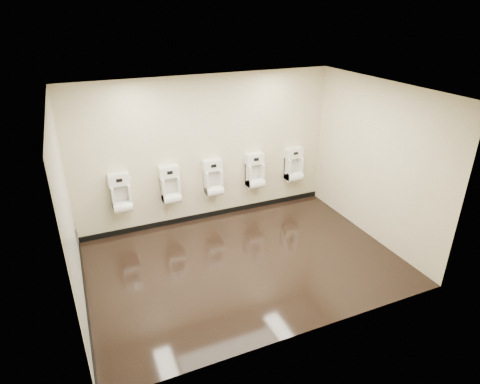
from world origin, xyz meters
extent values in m
cube|color=black|center=(0.00, 0.00, 0.00)|extent=(5.00, 3.50, 0.00)
cube|color=white|center=(0.00, 0.00, 2.80)|extent=(5.00, 3.50, 0.00)
cube|color=beige|center=(0.00, 1.75, 1.40)|extent=(5.00, 0.02, 2.80)
cube|color=beige|center=(0.00, -1.75, 1.40)|extent=(5.00, 0.02, 2.80)
cube|color=beige|center=(-2.50, 0.00, 1.40)|extent=(0.02, 3.50, 2.80)
cube|color=beige|center=(2.50, 0.00, 1.40)|extent=(0.02, 3.50, 2.80)
cube|color=silver|center=(-2.50, 0.00, 1.40)|extent=(0.01, 3.50, 2.80)
cube|color=black|center=(0.00, 1.74, 0.05)|extent=(5.00, 0.02, 0.10)
cube|color=black|center=(-2.49, 0.00, 0.05)|extent=(0.02, 3.50, 0.10)
cube|color=#9E9EA3|center=(-2.48, 1.20, 0.50)|extent=(0.03, 0.25, 0.25)
cylinder|color=silver|center=(-2.46, 1.20, 0.50)|extent=(0.02, 0.04, 0.04)
cube|color=white|center=(-1.66, 1.63, 0.80)|extent=(0.33, 0.24, 0.46)
cube|color=silver|center=(-1.66, 1.71, 0.84)|extent=(0.24, 0.01, 0.34)
cylinder|color=white|center=(-1.66, 1.57, 0.63)|extent=(0.33, 0.20, 0.20)
cube|color=white|center=(-1.66, 1.66, 1.13)|extent=(0.36, 0.17, 0.20)
cube|color=black|center=(-1.66, 1.57, 1.15)|extent=(0.09, 0.01, 0.05)
cube|color=silver|center=(-1.66, 1.58, 1.15)|extent=(0.11, 0.01, 0.07)
cylinder|color=silver|center=(-1.47, 1.66, 1.13)|extent=(0.01, 0.03, 0.03)
cube|color=white|center=(-0.77, 1.63, 0.80)|extent=(0.33, 0.24, 0.46)
cube|color=silver|center=(-0.77, 1.71, 0.84)|extent=(0.24, 0.01, 0.34)
cylinder|color=white|center=(-0.77, 1.57, 0.63)|extent=(0.33, 0.20, 0.20)
cube|color=white|center=(-0.77, 1.66, 1.13)|extent=(0.36, 0.17, 0.20)
cube|color=black|center=(-0.77, 1.57, 1.15)|extent=(0.09, 0.01, 0.05)
cube|color=silver|center=(-0.77, 1.58, 1.15)|extent=(0.11, 0.01, 0.07)
cylinder|color=silver|center=(-0.59, 1.66, 1.13)|extent=(0.01, 0.03, 0.03)
cube|color=white|center=(0.07, 1.63, 0.80)|extent=(0.33, 0.24, 0.46)
cube|color=silver|center=(0.07, 1.71, 0.84)|extent=(0.24, 0.01, 0.34)
cylinder|color=white|center=(0.07, 1.57, 0.63)|extent=(0.33, 0.20, 0.20)
cube|color=white|center=(0.07, 1.66, 1.13)|extent=(0.36, 0.17, 0.20)
cube|color=black|center=(0.07, 1.57, 1.15)|extent=(0.09, 0.01, 0.05)
cube|color=silver|center=(0.07, 1.58, 1.15)|extent=(0.11, 0.01, 0.07)
cylinder|color=silver|center=(0.25, 1.66, 1.13)|extent=(0.01, 0.03, 0.03)
cube|color=white|center=(0.95, 1.63, 0.80)|extent=(0.33, 0.24, 0.46)
cube|color=silver|center=(0.95, 1.71, 0.84)|extent=(0.24, 0.01, 0.34)
cylinder|color=white|center=(0.95, 1.57, 0.63)|extent=(0.33, 0.20, 0.20)
cube|color=white|center=(0.95, 1.66, 1.13)|extent=(0.36, 0.17, 0.20)
cube|color=black|center=(0.95, 1.57, 1.15)|extent=(0.09, 0.01, 0.05)
cube|color=silver|center=(0.95, 1.58, 1.15)|extent=(0.11, 0.01, 0.07)
cylinder|color=silver|center=(1.14, 1.66, 1.13)|extent=(0.01, 0.03, 0.03)
cube|color=white|center=(1.84, 1.63, 0.80)|extent=(0.33, 0.24, 0.46)
cube|color=silver|center=(1.84, 1.71, 0.84)|extent=(0.24, 0.01, 0.34)
cylinder|color=white|center=(1.84, 1.57, 0.63)|extent=(0.33, 0.20, 0.20)
cube|color=white|center=(1.84, 1.66, 1.13)|extent=(0.36, 0.17, 0.20)
cube|color=black|center=(1.84, 1.57, 1.15)|extent=(0.09, 0.01, 0.05)
cube|color=silver|center=(1.84, 1.58, 1.15)|extent=(0.11, 0.01, 0.07)
cylinder|color=silver|center=(2.03, 1.66, 1.13)|extent=(0.01, 0.03, 0.03)
camera|label=1|loc=(-2.25, -5.06, 3.88)|focal=30.00mm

